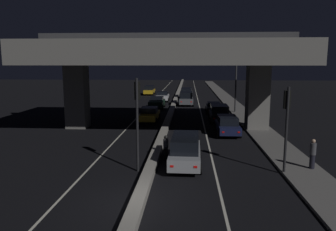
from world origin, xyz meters
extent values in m
plane|color=black|center=(0.00, 0.00, 0.00)|extent=(200.00, 200.00, 0.00)
cube|color=beige|center=(-3.53, 35.00, 0.00)|extent=(0.12, 126.00, 0.00)
cube|color=beige|center=(3.53, 35.00, 0.00)|extent=(0.12, 126.00, 0.00)
cube|color=gray|center=(0.00, 35.00, 0.19)|extent=(0.59, 126.00, 0.38)
cube|color=#5B5956|center=(8.25, 28.00, 0.07)|extent=(2.38, 126.00, 0.14)
cube|color=slate|center=(-8.07, 16.06, 2.85)|extent=(1.82, 1.74, 5.70)
cube|color=slate|center=(8.07, 16.06, 2.85)|extent=(1.82, 1.74, 5.70)
cube|color=slate|center=(0.00, 16.06, 6.62)|extent=(22.50, 12.38, 1.85)
cube|color=#333335|center=(0.00, 16.06, 8.00)|extent=(22.50, 0.40, 0.90)
cylinder|color=black|center=(-0.69, 4.17, 2.54)|extent=(0.14, 0.14, 5.09)
cube|color=black|center=(-0.69, 4.35, 4.41)|extent=(0.30, 0.28, 0.95)
sphere|color=red|center=(-0.69, 4.50, 4.71)|extent=(0.18, 0.18, 0.18)
sphere|color=black|center=(-0.69, 4.50, 4.41)|extent=(0.18, 0.18, 0.18)
sphere|color=black|center=(-0.69, 4.50, 4.11)|extent=(0.18, 0.18, 0.18)
cylinder|color=black|center=(7.16, 4.17, 2.33)|extent=(0.14, 0.14, 4.66)
cube|color=black|center=(7.16, 4.35, 3.99)|extent=(0.30, 0.28, 0.95)
sphere|color=red|center=(7.16, 4.50, 4.28)|extent=(0.18, 0.18, 0.18)
sphere|color=black|center=(7.16, 4.50, 3.99)|extent=(0.18, 0.18, 0.18)
sphere|color=black|center=(7.16, 4.50, 3.69)|extent=(0.18, 0.18, 0.18)
cylinder|color=#2D2D30|center=(7.54, 25.82, 4.06)|extent=(0.18, 0.18, 8.12)
cylinder|color=#2D2D30|center=(6.60, 25.82, 7.97)|extent=(1.88, 0.10, 0.10)
ellipsoid|color=#F2B759|center=(5.66, 25.82, 7.87)|extent=(0.56, 0.32, 0.24)
cube|color=gray|center=(1.88, 5.41, 0.63)|extent=(1.82, 4.62, 0.67)
cube|color=black|center=(1.88, 5.52, 1.34)|extent=(1.59, 3.34, 0.75)
cylinder|color=black|center=(1.07, 6.94, 0.29)|extent=(0.21, 0.59, 0.59)
cylinder|color=black|center=(2.75, 6.90, 0.29)|extent=(0.21, 0.59, 0.59)
cylinder|color=black|center=(1.00, 3.92, 0.29)|extent=(0.21, 0.59, 0.59)
cylinder|color=black|center=(2.68, 3.88, 0.29)|extent=(0.21, 0.59, 0.59)
cube|color=red|center=(1.22, 3.12, 0.66)|extent=(0.18, 0.03, 0.11)
cube|color=red|center=(2.43, 3.09, 0.66)|extent=(0.18, 0.03, 0.11)
cube|color=#141938|center=(5.28, 14.04, 0.60)|extent=(1.74, 4.42, 0.58)
cube|color=black|center=(5.28, 14.04, 1.20)|extent=(1.52, 2.66, 0.62)
cylinder|color=black|center=(4.44, 15.48, 0.31)|extent=(0.21, 0.62, 0.62)
cylinder|color=black|center=(6.09, 15.50, 0.31)|extent=(0.21, 0.62, 0.62)
cylinder|color=black|center=(4.48, 12.58, 0.31)|extent=(0.21, 0.62, 0.62)
cylinder|color=black|center=(6.12, 12.60, 0.31)|extent=(0.21, 0.62, 0.62)
cube|color=red|center=(4.72, 11.82, 0.63)|extent=(0.18, 0.03, 0.11)
cube|color=red|center=(5.90, 11.84, 0.63)|extent=(0.18, 0.03, 0.11)
cube|color=black|center=(5.16, 20.06, 0.59)|extent=(1.90, 3.98, 0.60)
cube|color=black|center=(5.16, 20.16, 1.28)|extent=(1.67, 2.86, 0.77)
cylinder|color=black|center=(4.24, 21.37, 0.29)|extent=(0.20, 0.58, 0.58)
cylinder|color=black|center=(6.09, 21.36, 0.29)|extent=(0.20, 0.58, 0.58)
cylinder|color=black|center=(4.23, 18.75, 0.29)|extent=(0.20, 0.58, 0.58)
cylinder|color=black|center=(6.07, 18.74, 0.29)|extent=(0.20, 0.58, 0.58)
cube|color=red|center=(4.49, 18.07, 0.62)|extent=(0.18, 0.03, 0.11)
cube|color=red|center=(5.81, 18.06, 0.62)|extent=(0.18, 0.03, 0.11)
cube|color=black|center=(5.00, 25.75, 0.57)|extent=(1.78, 4.32, 0.56)
cube|color=black|center=(5.00, 25.65, 1.07)|extent=(1.52, 1.75, 0.44)
cylinder|color=black|center=(4.22, 27.18, 0.29)|extent=(0.21, 0.59, 0.58)
cylinder|color=black|center=(5.86, 27.14, 0.29)|extent=(0.21, 0.59, 0.58)
cylinder|color=black|center=(4.15, 24.36, 0.29)|extent=(0.21, 0.59, 0.58)
cylinder|color=black|center=(5.78, 24.32, 0.29)|extent=(0.21, 0.59, 0.58)
cube|color=red|center=(4.36, 23.62, 0.60)|extent=(0.18, 0.03, 0.11)
cube|color=red|center=(5.54, 23.59, 0.60)|extent=(0.18, 0.03, 0.11)
cube|color=#515459|center=(1.70, 32.48, 0.69)|extent=(1.96, 3.94, 0.74)
cube|color=black|center=(1.70, 32.57, 1.47)|extent=(1.71, 2.84, 0.82)
cylinder|color=black|center=(0.75, 33.75, 0.32)|extent=(0.21, 0.64, 0.64)
cylinder|color=black|center=(2.60, 33.78, 0.32)|extent=(0.21, 0.64, 0.64)
cylinder|color=black|center=(0.80, 31.17, 0.32)|extent=(0.21, 0.64, 0.64)
cylinder|color=black|center=(2.64, 31.21, 0.32)|extent=(0.21, 0.64, 0.64)
cube|color=red|center=(1.07, 30.50, 0.73)|extent=(0.18, 0.03, 0.11)
cube|color=red|center=(2.39, 30.53, 0.73)|extent=(0.18, 0.03, 0.11)
cube|color=#515459|center=(1.72, 40.80, 0.65)|extent=(1.93, 4.64, 0.70)
cube|color=black|center=(1.73, 40.92, 1.39)|extent=(1.67, 3.35, 0.78)
cylinder|color=black|center=(0.90, 42.34, 0.30)|extent=(0.22, 0.60, 0.60)
cylinder|color=black|center=(2.64, 42.29, 0.30)|extent=(0.22, 0.60, 0.60)
cylinder|color=black|center=(0.81, 39.32, 0.30)|extent=(0.22, 0.60, 0.60)
cylinder|color=black|center=(2.55, 39.26, 0.30)|extent=(0.22, 0.60, 0.60)
cube|color=red|center=(1.03, 38.52, 0.68)|extent=(0.18, 0.04, 0.11)
cube|color=red|center=(2.28, 38.48, 0.68)|extent=(0.18, 0.04, 0.11)
cube|color=gold|center=(-1.89, 19.35, 0.63)|extent=(1.84, 4.20, 0.61)
cube|color=black|center=(-1.89, 19.55, 1.20)|extent=(1.57, 2.04, 0.51)
cylinder|color=black|center=(-1.10, 17.95, 0.33)|extent=(0.22, 0.66, 0.66)
cylinder|color=black|center=(-2.77, 18.00, 0.33)|extent=(0.22, 0.66, 0.66)
cylinder|color=black|center=(-1.02, 20.69, 0.33)|extent=(0.22, 0.66, 0.66)
cylinder|color=black|center=(-2.69, 20.74, 0.33)|extent=(0.22, 0.66, 0.66)
cube|color=white|center=(-1.23, 21.42, 0.54)|extent=(0.18, 0.04, 0.11)
cube|color=white|center=(-2.44, 21.45, 0.54)|extent=(0.18, 0.04, 0.11)
cube|color=black|center=(-2.07, 29.14, 0.70)|extent=(1.87, 4.15, 0.71)
cube|color=black|center=(-2.06, 29.24, 1.30)|extent=(1.60, 1.68, 0.49)
cylinder|color=black|center=(-1.23, 27.76, 0.34)|extent=(0.22, 0.69, 0.69)
cylinder|color=black|center=(-2.97, 27.80, 0.34)|extent=(0.22, 0.69, 0.69)
cylinder|color=black|center=(-1.17, 30.47, 0.34)|extent=(0.22, 0.69, 0.69)
cylinder|color=black|center=(-2.90, 30.51, 0.34)|extent=(0.22, 0.69, 0.69)
cube|color=white|center=(-1.39, 31.18, 0.59)|extent=(0.18, 0.03, 0.11)
cube|color=white|center=(-2.63, 31.21, 0.59)|extent=(0.18, 0.03, 0.11)
cube|color=silver|center=(-1.98, 37.19, 0.66)|extent=(1.90, 4.08, 0.63)
cube|color=black|center=(-1.99, 37.39, 1.22)|extent=(1.65, 1.97, 0.49)
cylinder|color=black|center=(-1.06, 35.85, 0.34)|extent=(0.21, 0.68, 0.68)
cylinder|color=black|center=(-2.88, 35.84, 0.34)|extent=(0.21, 0.68, 0.68)
cylinder|color=black|center=(-1.09, 38.54, 0.34)|extent=(0.21, 0.68, 0.68)
cylinder|color=black|center=(-2.91, 38.52, 0.34)|extent=(0.21, 0.68, 0.68)
cube|color=white|center=(-1.36, 39.23, 0.56)|extent=(0.18, 0.03, 0.11)
cube|color=white|center=(-2.65, 39.22, 0.56)|extent=(0.18, 0.03, 0.11)
cube|color=gold|center=(-5.26, 47.62, 0.63)|extent=(1.73, 4.43, 0.63)
cube|color=black|center=(-5.26, 47.62, 1.31)|extent=(1.52, 2.66, 0.74)
cylinder|color=black|center=(-4.42, 46.16, 0.31)|extent=(0.20, 0.62, 0.62)
cylinder|color=black|center=(-6.10, 46.17, 0.31)|extent=(0.20, 0.62, 0.62)
cylinder|color=black|center=(-4.41, 49.08, 0.31)|extent=(0.20, 0.62, 0.62)
cylinder|color=black|center=(-6.09, 49.09, 0.31)|extent=(0.20, 0.62, 0.62)
cube|color=white|center=(-4.65, 49.84, 0.53)|extent=(0.18, 0.03, 0.11)
cube|color=white|center=(-5.85, 49.85, 0.53)|extent=(0.18, 0.03, 0.11)
cylinder|color=black|center=(0.64, 7.37, 0.31)|extent=(0.10, 0.63, 0.63)
cylinder|color=black|center=(0.67, 6.20, 0.31)|extent=(0.12, 0.63, 0.63)
cube|color=black|center=(0.66, 6.79, 0.53)|extent=(0.26, 0.89, 0.32)
cylinder|color=#3F3F44|center=(0.66, 6.79, 0.95)|extent=(0.33, 0.33, 0.51)
sphere|color=black|center=(0.66, 6.79, 1.32)|extent=(0.24, 0.24, 0.24)
cube|color=red|center=(0.67, 6.15, 0.53)|extent=(0.08, 0.03, 0.08)
cylinder|color=black|center=(8.83, 4.81, 0.54)|extent=(0.28, 0.28, 0.78)
cylinder|color=#3F3F44|center=(8.83, 4.81, 1.26)|extent=(0.33, 0.33, 0.65)
sphere|color=tan|center=(8.83, 4.81, 1.69)|extent=(0.21, 0.21, 0.21)
camera|label=1|loc=(2.04, -12.92, 5.88)|focal=35.00mm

